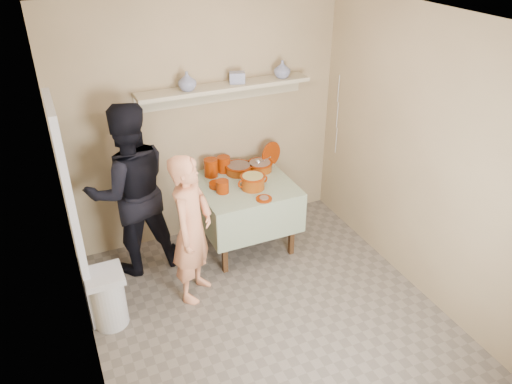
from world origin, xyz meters
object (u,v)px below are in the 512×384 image
person_cook (192,229)px  cazuela_rice (253,181)px  person_helper (130,190)px  trash_bin (108,298)px  serving_table (244,193)px

person_cook → cazuela_rice: 0.90m
person_helper → trash_bin: person_helper is taller
cazuela_rice → trash_bin: size_ratio=0.59×
person_cook → person_helper: (-0.40, 0.66, 0.15)m
serving_table → person_helper: bearing=175.1°
serving_table → trash_bin: bearing=-157.6°
person_helper → serving_table: person_helper is taller
person_cook → serving_table: 0.94m
cazuela_rice → trash_bin: bearing=-162.5°
person_helper → cazuela_rice: (1.19, -0.24, -0.04)m
serving_table → trash_bin: serving_table is taller
person_helper → serving_table: bearing=172.3°
person_helper → serving_table: (1.15, -0.10, -0.24)m
serving_table → cazuela_rice: (0.04, -0.14, 0.20)m
person_helper → trash_bin: size_ratio=3.16×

